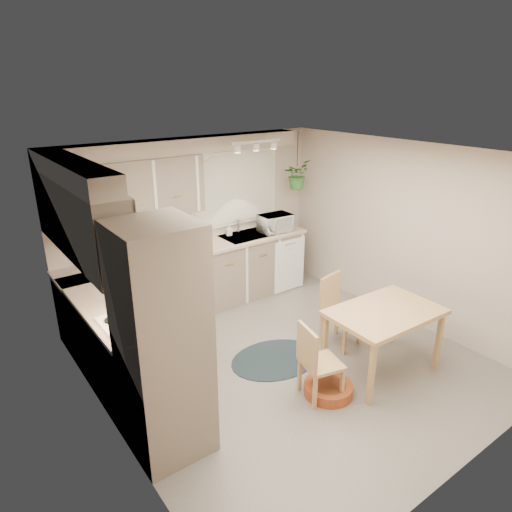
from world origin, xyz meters
The scene contains 35 objects.
floor centered at (0.00, 0.00, 0.00)m, with size 4.20×4.20×0.00m, color slate.
ceiling centered at (0.00, 0.00, 2.40)m, with size 4.20×4.20×0.00m, color white.
wall_back centered at (0.00, 2.10, 1.20)m, with size 4.00×0.04×2.40m, color #B5A696.
wall_front centered at (0.00, -2.10, 1.20)m, with size 4.00×0.04×2.40m, color #B5A696.
wall_left centered at (-2.00, 0.00, 1.20)m, with size 0.04×4.20×2.40m, color #B5A696.
wall_right centered at (2.00, 0.00, 1.20)m, with size 0.04×4.20×2.40m, color #B5A696.
base_cab_left centered at (-1.70, 0.88, 0.45)m, with size 0.60×1.85×0.90m, color gray.
base_cab_back centered at (-0.20, 1.80, 0.45)m, with size 3.60×0.60×0.90m, color gray.
counter_left centered at (-1.69, 0.88, 0.92)m, with size 0.64×1.89×0.04m, color tan.
counter_back centered at (-0.20, 1.79, 0.92)m, with size 3.64×0.64×0.04m, color tan.
oven_stack centered at (-1.68, -0.38, 1.05)m, with size 0.65×0.65×2.10m, color gray.
wall_oven_face centered at (-1.35, -0.38, 1.05)m, with size 0.02×0.56×0.58m, color silver.
upper_cab_left centered at (-1.82, 1.00, 1.83)m, with size 0.35×2.00×0.75m, color gray.
upper_cab_back centered at (-1.00, 1.93, 1.83)m, with size 2.00×0.35×0.75m, color gray.
soffit_left centered at (-1.85, 1.00, 2.30)m, with size 0.30×2.00×0.20m, color #B5A696.
soffit_back centered at (-0.20, 1.95, 2.30)m, with size 3.60×0.30×0.20m, color #B5A696.
cooktop centered at (-1.68, 0.30, 0.94)m, with size 0.52×0.58×0.02m, color silver.
range_hood centered at (-1.70, 0.30, 1.40)m, with size 0.40×0.60×0.14m, color silver.
window_blinds centered at (0.70, 2.07, 1.60)m, with size 1.40×0.02×1.00m, color white.
window_frame centered at (0.70, 2.08, 1.60)m, with size 1.50×0.02×1.10m, color silver.
sink centered at (0.70, 1.80, 0.90)m, with size 0.70×0.48×0.10m, color #97999E.
dishwasher_front centered at (1.30, 1.49, 0.42)m, with size 0.58×0.01×0.83m, color silver.
track_light_bar centered at (0.70, 1.55, 2.33)m, with size 0.80×0.04×0.04m, color silver.
wall_clock centered at (0.15, 2.07, 2.18)m, with size 0.30×0.30×0.03m, color gold.
dining_table centered at (0.76, -0.75, 0.38)m, with size 1.21×0.80×0.76m, color tan.
chair_left centered at (-0.10, -0.68, 0.42)m, with size 0.39×0.39×0.84m, color tan.
chair_back centered at (0.81, -0.09, 0.44)m, with size 0.41×0.41×0.89m, color tan.
braided_rug centered at (-0.07, 0.11, 0.01)m, with size 1.09×0.81×0.01m, color black.
pet_bed centered at (-0.02, -0.71, 0.06)m, with size 0.51×0.51×0.12m, color #AE4522.
microwave centered at (1.18, 1.70, 1.10)m, with size 0.48×0.27×0.33m, color silver.
soap_bottle centered at (0.50, 1.95, 0.98)m, with size 0.08×0.17×0.08m, color silver.
hanging_plant centered at (1.58, 1.70, 1.72)m, with size 0.39×0.44×0.34m, color #2E6A2A.
coffee_maker centered at (-1.22, 1.80, 1.10)m, with size 0.18×0.22×0.31m, color black.
toaster centered at (-0.79, 1.82, 1.04)m, with size 0.31×0.18×0.19m, color #97999E.
knife_block centered at (-0.42, 1.85, 1.04)m, with size 0.09×0.09×0.21m, color tan.
Camera 1 is at (-2.98, -3.46, 3.08)m, focal length 32.00 mm.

